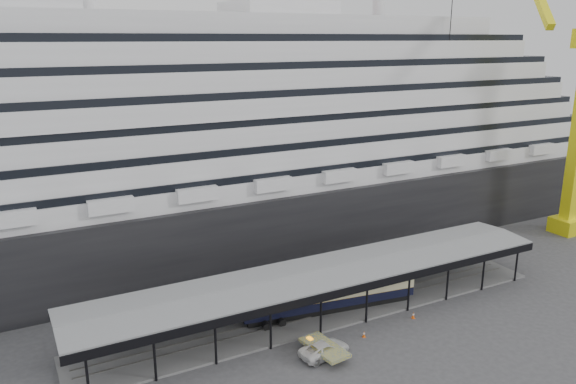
# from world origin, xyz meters

# --- Properties ---
(ground) EXTENTS (200.00, 200.00, 0.00)m
(ground) POSITION_xyz_m (0.00, 0.00, 0.00)
(ground) COLOR #3D3D40
(ground) RESTS_ON ground
(cruise_ship) EXTENTS (130.00, 30.00, 43.90)m
(cruise_ship) POSITION_xyz_m (0.05, 32.00, 18.35)
(cruise_ship) COLOR black
(cruise_ship) RESTS_ON ground
(platform_canopy) EXTENTS (56.00, 9.18, 5.30)m
(platform_canopy) POSITION_xyz_m (0.00, 5.00, 2.36)
(platform_canopy) COLOR slate
(platform_canopy) RESTS_ON ground
(crane_yellow) EXTENTS (23.83, 18.78, 47.60)m
(crane_yellow) POSITION_xyz_m (47.06, 10.54, 19.96)
(crane_yellow) COLOR yellow
(crane_yellow) RESTS_ON ground
(port_truck) EXTENTS (5.42, 2.96, 1.44)m
(port_truck) POSITION_xyz_m (-4.62, -2.70, 0.72)
(port_truck) COLOR silver
(port_truck) RESTS_ON ground
(pullman_carriage) EXTENTS (20.65, 5.37, 20.11)m
(pullman_carriage) POSITION_xyz_m (0.64, 5.00, 2.46)
(pullman_carriage) COLOR black
(pullman_carriage) RESTS_ON ground
(traffic_cone_left) EXTENTS (0.46, 0.46, 0.67)m
(traffic_cone_left) POSITION_xyz_m (0.86, -1.59, 0.33)
(traffic_cone_left) COLOR #F05E0D
(traffic_cone_left) RESTS_ON ground
(traffic_cone_mid) EXTENTS (0.44, 0.44, 0.76)m
(traffic_cone_mid) POSITION_xyz_m (-4.30, -2.94, 0.38)
(traffic_cone_mid) COLOR orange
(traffic_cone_mid) RESTS_ON ground
(traffic_cone_right) EXTENTS (0.43, 0.43, 0.72)m
(traffic_cone_right) POSITION_xyz_m (8.03, -0.79, 0.36)
(traffic_cone_right) COLOR #F0560D
(traffic_cone_right) RESTS_ON ground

